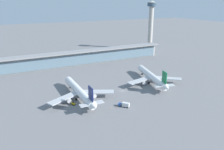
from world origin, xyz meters
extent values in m
plane|color=slate|center=(0.00, 0.00, 0.00)|extent=(1200.00, 1200.00, 0.00)
cylinder|color=white|center=(-33.56, 2.90, 5.21)|extent=(5.53, 52.06, 5.49)
cone|color=white|center=(-33.58, 31.12, 5.21)|extent=(5.38, 4.94, 5.38)
cone|color=white|center=(-33.54, -25.05, 5.75)|extent=(4.94, 6.04, 4.94)
cube|color=black|center=(-33.58, 27.98, 6.17)|extent=(4.12, 2.27, 0.66)
cube|color=#B7BABF|center=(-45.39, -1.89, 4.24)|extent=(23.92, 15.83, 0.66)
cube|color=#B7BABF|center=(-21.73, -1.87, 4.24)|extent=(23.93, 15.80, 0.66)
cylinder|color=silver|center=(-42.55, -2.44, 2.35)|extent=(3.03, 3.98, 3.03)
cylinder|color=silver|center=(-24.57, -2.43, 2.35)|extent=(3.03, 3.98, 3.03)
cube|color=#141E51|center=(-33.55, -20.29, 12.21)|extent=(0.67, 6.63, 8.52)
cube|color=#B7BABF|center=(-33.55, -21.24, 6.03)|extent=(15.15, 4.18, 0.47)
cylinder|color=black|center=(-36.59, 0.06, 0.66)|extent=(1.14, 1.33, 1.33)
cylinder|color=black|center=(-30.53, 0.06, 0.66)|extent=(1.14, 1.33, 1.33)
cylinder|color=black|center=(-33.58, 23.72, 0.66)|extent=(1.14, 1.33, 1.33)
cylinder|color=white|center=(31.04, 5.77, 5.21)|extent=(17.63, 51.88, 5.49)
cone|color=white|center=(37.71, 33.19, 5.21)|extent=(6.39, 6.07, 5.38)
cone|color=white|center=(24.44, -21.39, 5.75)|extent=(6.23, 7.03, 4.94)
cube|color=black|center=(36.96, 30.14, 6.17)|extent=(4.54, 3.18, 0.66)
cube|color=#B7BABF|center=(18.42, 3.92, 4.24)|extent=(24.41, 10.98, 0.66)
cube|color=#B7BABF|center=(41.41, -1.67, 4.24)|extent=(22.08, 19.76, 0.66)
cylinder|color=silver|center=(21.04, 2.71, 2.35)|extent=(3.88, 4.58, 3.03)
cylinder|color=silver|center=(38.52, -1.54, 2.35)|extent=(3.88, 4.58, 3.03)
cube|color=#14703D|center=(25.57, -16.77, 12.21)|extent=(2.21, 6.59, 8.52)
cube|color=#B7BABF|center=(25.34, -17.69, 6.03)|extent=(15.70, 7.62, 0.47)
cylinder|color=black|center=(27.43, 3.72, 0.66)|extent=(1.42, 1.56, 1.33)
cylinder|color=black|center=(33.31, 2.29, 0.66)|extent=(1.42, 1.56, 1.33)
cylinder|color=black|center=(35.96, 26.00, 0.66)|extent=(1.42, 1.56, 1.33)
cube|color=#234C9E|center=(-14.07, -21.32, 1.20)|extent=(2.92, 2.86, 1.50)
cube|color=black|center=(-14.59, -20.71, 1.50)|extent=(1.66, 1.43, 0.70)
cube|color=silver|center=(-11.42, -24.45, 1.85)|extent=(4.73, 5.00, 2.50)
cylinder|color=black|center=(-14.36, -22.61, 0.45)|extent=(0.80, 0.87, 0.90)
cylinder|color=black|center=(-12.74, -21.25, 0.45)|extent=(0.80, 0.87, 0.90)
cylinder|color=black|center=(-11.25, -26.27, 0.45)|extent=(0.80, 0.87, 0.90)
cylinder|color=black|center=(-9.64, -24.90, 0.45)|extent=(0.80, 0.87, 0.90)
cube|color=silver|center=(-49.22, 4.58, 0.90)|extent=(2.93, 3.12, 0.90)
cube|color=black|center=(-49.03, 4.81, 1.70)|extent=(0.99, 0.99, 0.70)
cylinder|color=black|center=(-49.29, 3.37, 0.45)|extent=(0.79, 0.87, 0.90)
cylinder|color=black|center=(-50.40, 4.27, 0.45)|extent=(0.79, 0.87, 0.90)
cylinder|color=black|center=(-48.05, 4.89, 0.45)|extent=(0.79, 0.87, 0.90)
cylinder|color=black|center=(-49.16, 5.79, 0.45)|extent=(0.79, 0.87, 0.90)
cube|color=yellow|center=(-40.64, -5.74, 0.90)|extent=(2.06, 3.05, 0.90)
cube|color=black|center=(-40.58, -6.03, 1.70)|extent=(0.83, 0.83, 0.70)
cylinder|color=black|center=(-41.54, -4.93, 0.45)|extent=(0.46, 0.94, 0.90)
cylinder|color=black|center=(-40.15, -4.63, 0.45)|extent=(0.46, 0.94, 0.90)
cylinder|color=black|center=(-41.13, -6.84, 0.45)|extent=(0.46, 0.94, 0.90)
cylinder|color=black|center=(-39.74, -6.54, 0.45)|extent=(0.46, 0.94, 0.90)
cube|color=#B2ADA3|center=(0.00, 85.99, 7.00)|extent=(185.91, 8.00, 14.00)
cube|color=slate|center=(0.00, 81.69, 6.30)|extent=(182.19, 0.50, 11.20)
cube|color=gray|center=(0.00, 83.99, 14.60)|extent=(189.63, 12.80, 1.20)
cylinder|color=#B2ADA3|center=(111.01, 117.13, 29.33)|extent=(6.40, 6.40, 58.67)
cylinder|color=#384C5B|center=(111.01, 117.13, 61.17)|extent=(12.00, 12.00, 5.00)
cone|color=#B2ADA3|center=(111.01, 117.13, 64.87)|extent=(10.20, 10.20, 2.40)
cone|color=orange|center=(-17.20, -22.45, 0.35)|extent=(0.44, 0.44, 0.70)
cube|color=black|center=(-17.20, -22.45, 0.02)|extent=(0.62, 0.62, 0.04)
cone|color=orange|center=(-21.68, -22.29, 0.35)|extent=(0.44, 0.44, 0.70)
cube|color=black|center=(-21.68, -22.29, 0.02)|extent=(0.62, 0.62, 0.04)
cone|color=orange|center=(-15.06, -19.30, 0.35)|extent=(0.44, 0.44, 0.70)
cube|color=black|center=(-15.06, -19.30, 0.02)|extent=(0.62, 0.62, 0.04)
camera|label=1|loc=(-76.79, -133.37, 64.60)|focal=34.98mm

